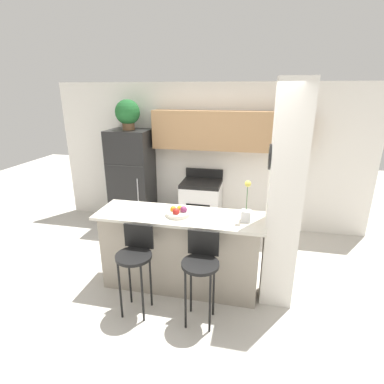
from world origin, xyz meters
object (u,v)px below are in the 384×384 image
object	(u,v)px
refrigerator	(132,179)
bar_stool_left	(135,256)
orchid_vase	(246,210)
fruit_bowl	(178,212)
stove_range	(201,206)
bar_stool_right	(201,264)
potted_plant_on_fridge	(128,113)
trash_bin	(160,221)

from	to	relation	value
refrigerator	bar_stool_left	distance (m)	2.41
orchid_vase	fruit_bowl	distance (m)	0.80
orchid_vase	fruit_bowl	size ratio (longest dim) A/B	1.66
bar_stool_left	orchid_vase	size ratio (longest dim) A/B	2.11
bar_stool_left	stove_range	bearing A→B (deg)	81.85
orchid_vase	refrigerator	bearing A→B (deg)	141.27
bar_stool_right	orchid_vase	xyz separation A→B (m)	(0.42, 0.51, 0.45)
bar_stool_left	potted_plant_on_fridge	world-z (taller)	potted_plant_on_fridge
stove_range	potted_plant_on_fridge	bearing A→B (deg)	-179.26
stove_range	orchid_vase	distance (m)	2.02
bar_stool_right	fruit_bowl	size ratio (longest dim) A/B	3.51
refrigerator	fruit_bowl	size ratio (longest dim) A/B	6.09
trash_bin	potted_plant_on_fridge	bearing A→B (deg)	160.76
bar_stool_right	refrigerator	bearing A→B (deg)	127.57
potted_plant_on_fridge	bar_stool_right	bearing A→B (deg)	-52.43
bar_stool_left	orchid_vase	xyz separation A→B (m)	(1.15, 0.51, 0.45)
refrigerator	orchid_vase	world-z (taller)	refrigerator
stove_range	bar_stool_right	size ratio (longest dim) A/B	1.05
refrigerator	fruit_bowl	world-z (taller)	refrigerator
stove_range	bar_stool_left	size ratio (longest dim) A/B	1.05
refrigerator	bar_stool_right	bearing A→B (deg)	-52.43
orchid_vase	trash_bin	size ratio (longest dim) A/B	1.27
bar_stool_left	orchid_vase	bearing A→B (deg)	23.89
bar_stool_right	potted_plant_on_fridge	bearing A→B (deg)	127.57
orchid_vase	fruit_bowl	world-z (taller)	orchid_vase
orchid_vase	bar_stool_left	bearing A→B (deg)	-156.11
stove_range	bar_stool_right	world-z (taller)	stove_range
refrigerator	trash_bin	bearing A→B (deg)	-19.23
potted_plant_on_fridge	bar_stool_left	bearing A→B (deg)	-66.39
bar_stool_left	orchid_vase	world-z (taller)	orchid_vase
bar_stool_right	trash_bin	bearing A→B (deg)	119.09
refrigerator	orchid_vase	xyz separation A→B (m)	(2.12, -1.70, 0.26)
potted_plant_on_fridge	trash_bin	xyz separation A→B (m)	(0.58, -0.20, -1.86)
stove_range	potted_plant_on_fridge	size ratio (longest dim) A/B	2.11
bar_stool_right	potted_plant_on_fridge	world-z (taller)	potted_plant_on_fridge
refrigerator	bar_stool_right	distance (m)	2.79
potted_plant_on_fridge	stove_range	bearing A→B (deg)	0.74
bar_stool_left	bar_stool_right	size ratio (longest dim) A/B	1.00
bar_stool_left	refrigerator	bearing A→B (deg)	113.61
fruit_bowl	trash_bin	distance (m)	1.88
bar_stool_left	potted_plant_on_fridge	size ratio (longest dim) A/B	2.01
refrigerator	potted_plant_on_fridge	xyz separation A→B (m)	(-0.00, 0.00, 1.16)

